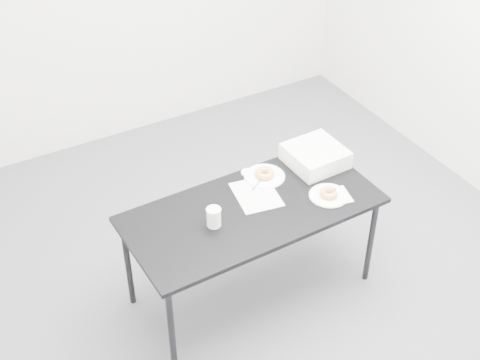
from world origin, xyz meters
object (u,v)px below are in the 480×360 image
donut_far (265,173)px  coffee_cup (214,217)px  donut_near (329,193)px  pen (258,183)px  scorecard (256,194)px  plate_far (264,176)px  table (252,214)px  bakery_box (315,156)px  plate_near (329,196)px

donut_far → coffee_cup: (-0.48, -0.24, 0.03)m
donut_near → pen: bearing=134.7°
pen → donut_near: (0.30, -0.31, 0.02)m
pen → coffee_cup: 0.45m
scorecard → plate_far: size_ratio=1.23×
plate_far → coffee_cup: coffee_cup is taller
table → coffee_cup: (-0.26, -0.03, 0.11)m
bakery_box → coffee_cup: bearing=-167.5°
scorecard → pen: pen is taller
coffee_cup → scorecard: bearing=19.0°
pen → coffee_cup: bearing=173.0°
donut_far → scorecard: bearing=-136.6°
table → plate_far: size_ratio=6.00×
table → plate_near: 0.46m
coffee_cup → bakery_box: 0.85m
plate_near → coffee_cup: bearing=171.5°
donut_near → coffee_cup: (-0.70, 0.11, 0.03)m
plate_near → plate_far: (-0.23, 0.35, -0.00)m
donut_far → donut_near: bearing=-56.8°
donut_near → donut_far: size_ratio=0.92×
pen → plate_near: bearing=-78.7°
donut_far → plate_near: bearing=-56.8°
donut_far → coffee_cup: 0.54m
coffee_cup → donut_far: bearing=27.1°
donut_near → coffee_cup: 0.71m
donut_near → plate_far: bearing=123.2°
pen → coffee_cup: (-0.40, -0.20, 0.05)m
donut_near → bakery_box: bakery_box is taller
table → scorecard: 0.13m
scorecard → coffee_cup: size_ratio=2.62×
scorecard → pen: size_ratio=2.15×
table → coffee_cup: 0.29m
scorecard → coffee_cup: bearing=-151.4°
donut_near → donut_far: 0.42m
pen → donut_far: 0.09m
plate_near → bakery_box: bearing=69.2°
plate_near → donut_near: bearing=180.0°
table → donut_near: size_ratio=13.87×
plate_near → donut_far: size_ratio=1.96×
plate_near → coffee_cup: coffee_cup is taller
table → donut_far: donut_far is taller
table → bakery_box: bakery_box is taller
table → coffee_cup: bearing=-175.8°
scorecard → donut_far: 0.18m
table → scorecard: size_ratio=4.86×
pen → plate_near: pen is taller
scorecard → plate_far: bearing=53.0°
table → plate_far: 0.31m
donut_far → bakery_box: (0.35, -0.03, 0.03)m
bakery_box → plate_near: bearing=-112.6°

